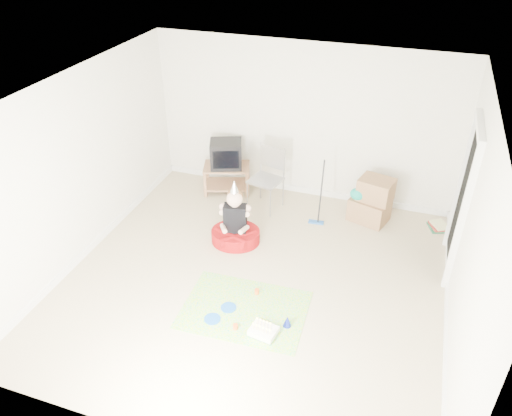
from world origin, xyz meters
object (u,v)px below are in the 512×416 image
(seated_woman, at_px, (235,229))
(birthday_cake, at_px, (263,332))
(tv_stand, at_px, (227,176))
(folding_chair, at_px, (266,180))
(crt_tv, at_px, (226,154))
(cardboard_boxes, at_px, (371,201))

(seated_woman, xyz_separation_m, birthday_cake, (0.97, -1.64, -0.19))
(tv_stand, relative_size, folding_chair, 0.84)
(crt_tv, distance_m, seated_woman, 1.61)
(tv_stand, height_order, seated_woman, seated_woman)
(birthday_cake, bearing_deg, folding_chair, 107.32)
(birthday_cake, bearing_deg, tv_stand, 118.62)
(tv_stand, height_order, birthday_cake, tv_stand)
(cardboard_boxes, xyz_separation_m, seated_woman, (-1.82, -1.24, -0.13))
(cardboard_boxes, bearing_deg, crt_tv, 176.93)
(tv_stand, bearing_deg, cardboard_boxes, -3.07)
(tv_stand, relative_size, cardboard_boxes, 1.20)
(folding_chair, bearing_deg, birthday_cake, -72.68)
(tv_stand, bearing_deg, seated_woman, -63.82)
(folding_chair, distance_m, cardboard_boxes, 1.71)
(seated_woman, relative_size, birthday_cake, 3.02)
(crt_tv, distance_m, folding_chair, 0.88)
(seated_woman, bearing_deg, folding_chair, 83.20)
(crt_tv, bearing_deg, folding_chair, -41.71)
(crt_tv, xyz_separation_m, birthday_cake, (1.65, -3.02, -0.67))
(folding_chair, relative_size, cardboard_boxes, 1.44)
(folding_chair, height_order, cardboard_boxes, folding_chair)
(crt_tv, xyz_separation_m, seated_woman, (0.68, -1.37, -0.48))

